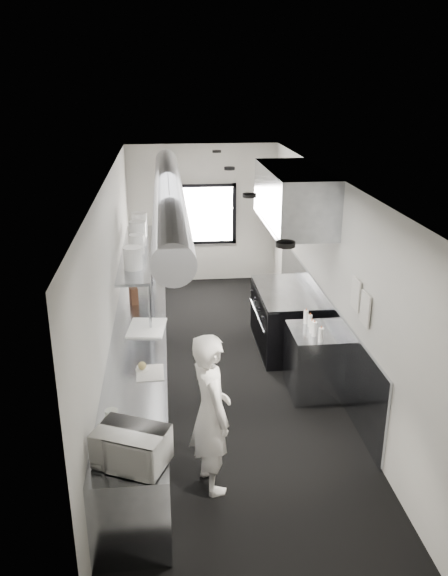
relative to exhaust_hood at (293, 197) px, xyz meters
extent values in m
cube|color=black|center=(-1.10, -0.70, -2.39)|extent=(3.00, 8.00, 0.01)
cube|color=beige|center=(-1.10, -0.70, 0.41)|extent=(3.00, 8.00, 0.01)
cube|color=#B6B5AC|center=(-1.10, 3.30, -0.99)|extent=(3.00, 0.02, 2.80)
cube|color=#B6B5AC|center=(-1.10, -4.70, -0.99)|extent=(3.00, 0.02, 2.80)
cube|color=#B6B5AC|center=(-2.60, -0.70, -0.99)|extent=(0.02, 8.00, 2.80)
cube|color=#B6B5AC|center=(0.40, -0.70, -0.99)|extent=(0.02, 8.00, 2.80)
cube|color=#8E929B|center=(0.38, -0.40, -1.84)|extent=(0.03, 5.50, 1.10)
cylinder|color=gray|center=(-1.80, -0.30, 0.16)|extent=(0.40, 6.40, 0.40)
cube|color=white|center=(-1.10, 3.26, -0.99)|extent=(1.20, 0.03, 1.10)
cube|color=black|center=(-1.10, 3.28, -0.42)|extent=(1.36, 0.03, 0.08)
cube|color=black|center=(-1.10, 3.28, -1.57)|extent=(1.36, 0.03, 0.08)
cube|color=black|center=(-1.74, 3.28, -0.99)|extent=(0.08, 0.03, 1.25)
cube|color=black|center=(-0.46, 3.28, -0.99)|extent=(0.08, 0.03, 1.25)
cube|color=#8E929B|center=(0.00, 0.00, 0.01)|extent=(0.80, 2.20, 0.80)
cube|color=#8E929B|center=(-0.38, 0.00, -0.38)|extent=(0.05, 2.20, 0.05)
cube|color=black|center=(-0.08, 0.00, -0.33)|extent=(0.50, 2.10, 0.28)
cube|color=#8E929B|center=(-2.25, -1.20, -1.94)|extent=(0.70, 6.00, 0.90)
cube|color=#8E929B|center=(-2.30, 0.30, -0.84)|extent=(0.45, 3.00, 0.04)
cylinder|color=#8E929B|center=(-2.10, -1.10, -1.17)|extent=(0.04, 0.04, 0.66)
cylinder|color=#8E929B|center=(-2.10, 0.30, -1.17)|extent=(0.04, 0.04, 0.66)
cylinder|color=#8E929B|center=(-2.10, 1.70, -1.17)|extent=(0.04, 0.04, 0.66)
cube|color=black|center=(-0.05, 0.00, -1.94)|extent=(0.85, 1.60, 0.90)
cube|color=#8E929B|center=(-0.05, 0.00, -1.47)|extent=(0.85, 1.60, 0.04)
cube|color=#8E929B|center=(-0.46, 0.00, -1.94)|extent=(0.03, 1.55, 0.80)
cylinder|color=#8E929B|center=(-0.49, 0.00, -1.84)|extent=(0.03, 1.30, 0.03)
cube|color=#8E929B|center=(0.05, -1.40, -1.94)|extent=(0.65, 0.80, 0.90)
cube|color=#8E929B|center=(-2.25, 2.50, -1.94)|extent=(0.70, 1.20, 0.90)
cube|color=beige|center=(0.37, -1.90, -0.79)|extent=(0.02, 0.28, 0.38)
cube|color=beige|center=(0.37, -2.25, -0.84)|extent=(0.02, 0.28, 0.38)
imported|color=white|center=(-1.47, -3.13, -1.52)|extent=(0.57, 0.72, 1.73)
imported|color=silver|center=(-2.21, -3.90, -1.32)|extent=(0.69, 0.62, 0.34)
cylinder|color=#A3AC9F|center=(-2.44, -3.33, -1.44)|extent=(0.18, 0.18, 0.10)
cylinder|color=#A3AC9F|center=(-2.44, -3.18, -1.45)|extent=(0.17, 0.17, 0.09)
cube|color=silver|center=(-2.09, -2.31, -1.49)|extent=(0.32, 0.39, 0.01)
cylinder|color=white|center=(-2.17, -2.24, -1.48)|extent=(0.20, 0.20, 0.01)
sphere|color=tan|center=(-2.17, -2.24, -1.43)|extent=(0.09, 0.09, 0.09)
cube|color=white|center=(-2.15, -1.09, -1.48)|extent=(0.55, 0.68, 0.02)
cube|color=#51291C|center=(-2.36, -0.14, -1.37)|extent=(0.15, 0.24, 0.24)
cylinder|color=white|center=(-2.31, -0.58, -0.67)|extent=(0.34, 0.34, 0.31)
cylinder|color=white|center=(-2.29, 0.14, -0.68)|extent=(0.28, 0.28, 0.29)
cylinder|color=white|center=(-2.28, 0.57, -0.63)|extent=(0.34, 0.34, 0.38)
cylinder|color=white|center=(-2.27, 1.09, -0.63)|extent=(0.32, 0.32, 0.39)
cylinder|color=white|center=(0.04, -1.72, -1.40)|extent=(0.08, 0.08, 0.19)
cylinder|color=white|center=(-0.01, -1.55, -1.39)|extent=(0.07, 0.07, 0.20)
cylinder|color=white|center=(-0.02, -1.45, -1.40)|extent=(0.06, 0.06, 0.17)
cylinder|color=white|center=(0.01, -1.25, -1.41)|extent=(0.06, 0.06, 0.17)
cylinder|color=white|center=(-0.02, -1.14, -1.40)|extent=(0.07, 0.07, 0.19)
camera|label=1|loc=(-1.85, -8.05, 1.66)|focal=35.66mm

